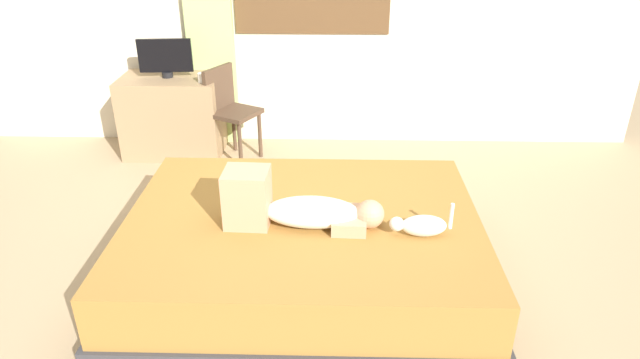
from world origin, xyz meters
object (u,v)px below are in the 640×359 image
(person_lying, at_px, (295,207))
(cup, at_px, (202,78))
(cat, at_px, (421,225))
(tv_monitor, at_px, (165,57))
(bed, at_px, (303,248))
(desk, at_px, (173,115))
(chair_by_desk, at_px, (229,106))

(person_lying, relative_size, cup, 11.27)
(cat, distance_m, tv_monitor, 3.02)
(bed, relative_size, desk, 2.47)
(cat, xyz_separation_m, tv_monitor, (-2.03, 2.20, 0.39))
(bed, height_order, desk, desk)
(bed, bearing_deg, tv_monitor, 123.89)
(bed, relative_size, person_lying, 2.36)
(desk, bearing_deg, tv_monitor, 180.00)
(tv_monitor, xyz_separation_m, cup, (0.35, -0.14, -0.14))
(chair_by_desk, bearing_deg, cat, -54.80)
(cat, bearing_deg, tv_monitor, 132.64)
(person_lying, height_order, cat, person_lying)
(cup, relative_size, chair_by_desk, 0.10)
(chair_by_desk, bearing_deg, desk, 167.02)
(cat, height_order, tv_monitor, tv_monitor)
(bed, bearing_deg, person_lying, -111.23)
(desk, bearing_deg, bed, -56.27)
(person_lying, relative_size, chair_by_desk, 1.09)
(cup, bearing_deg, tv_monitor, 157.75)
(person_lying, bearing_deg, cup, 116.02)
(tv_monitor, bearing_deg, desk, 0.00)
(cup, bearing_deg, desk, 157.28)
(person_lying, distance_m, desk, 2.47)
(cat, bearing_deg, bed, 163.45)
(cat, relative_size, chair_by_desk, 0.42)
(desk, bearing_deg, chair_by_desk, -12.98)
(desk, xyz_separation_m, cup, (0.35, -0.14, 0.41))
(tv_monitor, bearing_deg, cat, -47.36)
(bed, bearing_deg, cat, -16.55)
(tv_monitor, distance_m, chair_by_desk, 0.71)
(cat, relative_size, desk, 0.40)
(bed, height_order, tv_monitor, tv_monitor)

